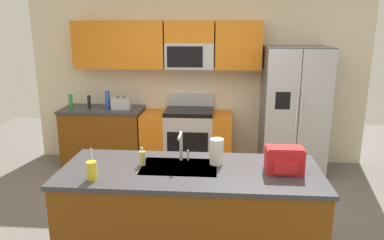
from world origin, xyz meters
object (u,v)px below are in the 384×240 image
at_px(refrigerator, 293,111).
at_px(toaster, 121,103).
at_px(drink_cup_yellow, 92,171).
at_px(sink_faucet, 182,144).
at_px(bottle_green, 71,101).
at_px(backpack, 284,159).
at_px(range_oven, 187,138).
at_px(paper_towel_roll, 217,152).
at_px(pepper_mill, 89,102).
at_px(soap_dispenser, 142,158).
at_px(bottle_blue, 108,100).

height_order(refrigerator, toaster, refrigerator).
bearing_deg(drink_cup_yellow, toaster, 99.73).
distance_m(refrigerator, sink_faucet, 2.53).
xyz_separation_m(bottle_green, backpack, (2.84, -2.32, 0.01)).
xyz_separation_m(range_oven, paper_towel_roll, (0.48, -2.21, 0.58)).
bearing_deg(refrigerator, sink_faucet, -124.12).
xyz_separation_m(pepper_mill, paper_towel_roll, (1.98, -2.21, 0.02)).
height_order(range_oven, bottle_green, bottle_green).
xyz_separation_m(range_oven, backpack, (1.06, -2.36, 0.57)).
relative_size(drink_cup_yellow, backpack, 0.86).
distance_m(range_oven, pepper_mill, 1.60).
distance_m(sink_faucet, backpack, 0.93).
bearing_deg(soap_dispenser, range_oven, 85.06).
distance_m(refrigerator, toaster, 2.56).
bearing_deg(soap_dispenser, drink_cup_yellow, -134.22).
distance_m(refrigerator, bottle_blue, 2.78).
bearing_deg(drink_cup_yellow, backpack, 10.01).
relative_size(bottle_blue, paper_towel_roll, 1.13).
bearing_deg(pepper_mill, toaster, -5.55).
relative_size(pepper_mill, bottle_green, 0.88).
xyz_separation_m(bottle_green, drink_cup_yellow, (1.23, -2.60, -0.03)).
distance_m(toaster, pepper_mill, 0.52).
distance_m(range_oven, soap_dispenser, 2.36).
height_order(range_oven, refrigerator, refrigerator).
relative_size(refrigerator, pepper_mill, 9.51).
relative_size(sink_faucet, soap_dispenser, 1.66).
distance_m(toaster, backpack, 3.09).
distance_m(refrigerator, soap_dispenser, 2.84).
bearing_deg(soap_dispenser, paper_towel_roll, 6.62).
xyz_separation_m(soap_dispenser, backpack, (1.26, -0.07, 0.05)).
bearing_deg(soap_dispenser, sink_faucet, 19.76).
relative_size(refrigerator, bottle_green, 8.39).
xyz_separation_m(toaster, paper_towel_roll, (1.46, -2.16, 0.03)).
xyz_separation_m(sink_faucet, paper_towel_roll, (0.32, -0.05, -0.05)).
relative_size(pepper_mill, backpack, 0.61).
bearing_deg(toaster, range_oven, 3.04).
xyz_separation_m(toaster, drink_cup_yellow, (0.44, -2.59, -0.01)).
height_order(toaster, soap_dispenser, toaster).
distance_m(bottle_blue, paper_towel_roll, 2.77).
relative_size(refrigerator, bottle_blue, 6.82).
xyz_separation_m(refrigerator, bottle_green, (-3.35, 0.02, 0.09)).
bearing_deg(range_oven, sink_faucet, -85.98).
xyz_separation_m(drink_cup_yellow, backpack, (1.60, 0.28, 0.04)).
height_order(refrigerator, paper_towel_roll, refrigerator).
distance_m(drink_cup_yellow, soap_dispenser, 0.50).
bearing_deg(refrigerator, pepper_mill, 178.71).
height_order(refrigerator, soap_dispenser, refrigerator).
xyz_separation_m(range_oven, soap_dispenser, (-0.20, -2.29, 0.53)).
distance_m(bottle_blue, sink_faucet, 2.55).
bearing_deg(backpack, sink_faucet, 167.74).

